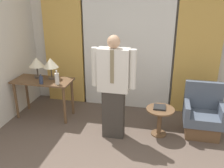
{
  "coord_description": "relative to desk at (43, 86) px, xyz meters",
  "views": [
    {
      "loc": [
        0.76,
        -1.78,
        2.35
      ],
      "look_at": [
        -0.0,
        1.65,
        0.99
      ],
      "focal_mm": 40.0,
      "sensor_mm": 36.0,
      "label": 1
    }
  ],
  "objects": [
    {
      "name": "curtain_sheer_center",
      "position": [
        1.45,
        0.79,
        0.67
      ],
      "size": [
        1.76,
        0.06,
        2.58
      ],
      "color": "white",
      "rests_on": "ground_plane"
    },
    {
      "name": "desk",
      "position": [
        0.0,
        0.0,
        0.0
      ],
      "size": [
        1.1,
        0.52,
        0.75
      ],
      "color": "brown",
      "rests_on": "ground_plane"
    },
    {
      "name": "bottle_near_edge",
      "position": [
        0.36,
        -0.15,
        0.23
      ],
      "size": [
        0.08,
        0.08,
        0.26
      ],
      "color": "silver",
      "rests_on": "desk"
    },
    {
      "name": "person",
      "position": [
        1.44,
        -0.4,
        0.3
      ],
      "size": [
        0.7,
        0.23,
        1.71
      ],
      "color": "#38332D",
      "rests_on": "ground_plane"
    },
    {
      "name": "curtain_drape_right",
      "position": [
        2.79,
        0.79,
        0.67
      ],
      "size": [
        0.82,
        0.06,
        2.58
      ],
      "color": "gold",
      "rests_on": "ground_plane"
    },
    {
      "name": "armchair",
      "position": [
        2.9,
        -0.01,
        -0.3
      ],
      "size": [
        0.63,
        0.55,
        0.88
      ],
      "color": "brown",
      "rests_on": "ground_plane"
    },
    {
      "name": "book",
      "position": [
        2.18,
        -0.18,
        -0.12
      ],
      "size": [
        0.2,
        0.21,
        0.03
      ],
      "color": "black",
      "rests_on": "side_table"
    },
    {
      "name": "side_table",
      "position": [
        2.19,
        -0.2,
        -0.29
      ],
      "size": [
        0.47,
        0.47,
        0.49
      ],
      "color": "brown",
      "rests_on": "ground_plane"
    },
    {
      "name": "bottle_by_lamp",
      "position": [
        0.07,
        -0.19,
        0.2
      ],
      "size": [
        0.07,
        0.07,
        0.17
      ],
      "color": "#2D3851",
      "rests_on": "desk"
    },
    {
      "name": "table_lamp_left",
      "position": [
        -0.14,
        0.1,
        0.42
      ],
      "size": [
        0.28,
        0.28,
        0.4
      ],
      "color": "#4C4238",
      "rests_on": "desk"
    },
    {
      "name": "curtain_drape_left",
      "position": [
        0.12,
        0.79,
        0.67
      ],
      "size": [
        0.82,
        0.06,
        2.58
      ],
      "color": "gold",
      "rests_on": "ground_plane"
    },
    {
      "name": "wall_back",
      "position": [
        1.45,
        0.92,
        0.73
      ],
      "size": [
        10.0,
        0.06,
        2.7
      ],
      "color": "silver",
      "rests_on": "ground_plane"
    },
    {
      "name": "table_lamp_right",
      "position": [
        0.14,
        0.1,
        0.42
      ],
      "size": [
        0.28,
        0.28,
        0.4
      ],
      "color": "#4C4238",
      "rests_on": "desk"
    }
  ]
}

